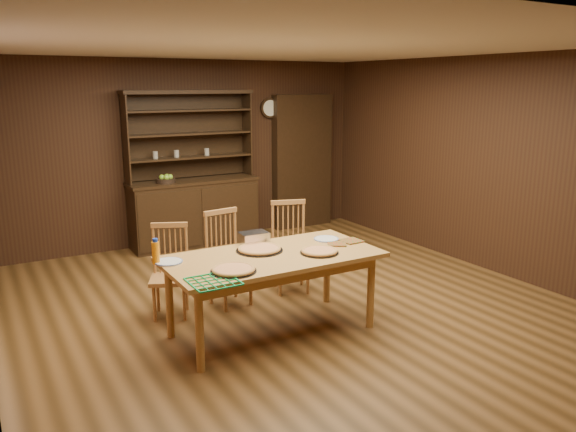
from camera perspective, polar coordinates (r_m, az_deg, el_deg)
floor at (r=5.89m, az=0.33°, el=-9.24°), size 6.00×6.00×0.00m
room_shell at (r=5.48m, az=0.36°, el=6.18°), size 6.00×6.00×6.00m
china_hutch at (r=8.11m, az=-9.56°, el=1.27°), size 1.84×0.52×2.17m
doorway at (r=8.99m, az=1.45°, el=5.55°), size 1.00×0.18×2.10m
wall_clock at (r=8.69m, az=-1.87°, el=10.91°), size 0.30×0.05×0.30m
dining_table at (r=5.11m, az=-1.64°, el=-4.79°), size 1.94×0.97×0.75m
chair_left at (r=5.70m, az=-11.88°, el=-5.12°), size 0.49×0.48×0.92m
chair_center at (r=5.88m, az=-6.30°, el=-3.93°), size 0.46×0.44×0.99m
chair_right at (r=6.25m, az=0.19°, el=-2.77°), size 0.51×0.50×1.00m
pizza_left at (r=4.65m, az=-5.56°, el=-5.45°), size 0.38×0.38×0.04m
pizza_right at (r=5.13m, az=3.21°, el=-3.59°), size 0.35×0.35×0.04m
pizza_center at (r=5.20m, az=-2.92°, el=-3.37°), size 0.43×0.43×0.04m
cooling_rack at (r=4.43m, az=-7.60°, el=-6.57°), size 0.41×0.41×0.02m
plate_left at (r=4.96m, az=-12.03°, el=-4.56°), size 0.24×0.24×0.02m
plate_right at (r=5.57m, az=3.91°, el=-2.34°), size 0.25×0.25×0.02m
foil_dish at (r=5.45m, az=-3.52°, el=-2.20°), size 0.27×0.20×0.11m
juice_bottle at (r=4.93m, az=-13.29°, el=-3.58°), size 0.07×0.07×0.22m
pot_holder_a at (r=5.53m, az=6.44°, el=-2.53°), size 0.19×0.19×0.01m
pot_holder_b at (r=5.42m, az=4.99°, el=-2.83°), size 0.25×0.25×0.01m
fruit_bowl at (r=7.85m, az=-12.31°, el=3.64°), size 0.26×0.26×0.12m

